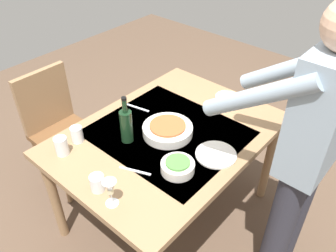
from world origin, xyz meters
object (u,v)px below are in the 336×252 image
wine_glass_left (110,189)px  side_bowl_salad (178,166)px  dining_table (168,142)px  dinner_plate_near (216,155)px  wine_bottle (126,125)px  water_cup_near_right (77,134)px  water_cup_near_left (97,183)px  person_server (306,150)px  water_cup_far_left (61,146)px  chair_near (57,123)px  side_bowl_bread (227,99)px  serving_bowl_pasta (168,129)px

wine_glass_left → side_bowl_salad: bearing=166.2°
dining_table → dinner_plate_near: (-0.02, 0.34, 0.08)m
wine_bottle → water_cup_near_right: 0.30m
water_cup_near_left → dining_table: bearing=-176.3°
water_cup_near_left → dinner_plate_near: water_cup_near_left is taller
person_server → wine_glass_left: person_server is taller
water_cup_far_left → dinner_plate_near: 0.86m
chair_near → dinner_plate_near: chair_near is taller
water_cup_far_left → side_bowl_bread: bearing=158.5°
wine_bottle → wine_glass_left: 0.48m
person_server → serving_bowl_pasta: 0.79m
water_cup_near_left → water_cup_far_left: 0.36m
water_cup_far_left → dinner_plate_near: bearing=130.0°
water_cup_near_left → water_cup_far_left: water_cup_far_left is taller
water_cup_near_left → water_cup_far_left: bearing=-96.8°
wine_bottle → dinner_plate_near: 0.53m
serving_bowl_pasta → dinner_plate_near: (-0.03, 0.33, -0.03)m
water_cup_near_right → side_bowl_bread: bearing=154.5°
side_bowl_salad → wine_bottle: bearing=-90.4°
wine_glass_left → side_bowl_bread: size_ratio=0.94×
wine_bottle → side_bowl_bread: (-0.71, 0.22, -0.08)m
water_cup_near_left → serving_bowl_pasta: water_cup_near_left is taller
person_server → water_cup_near_left: person_server is taller
water_cup_far_left → side_bowl_bread: size_ratio=0.68×
dinner_plate_near → chair_near: bearing=-77.8°
chair_near → water_cup_far_left: size_ratio=8.31×
water_cup_near_right → serving_bowl_pasta: size_ratio=0.33×
water_cup_near_right → side_bowl_bread: size_ratio=0.61×
person_server → water_cup_near_right: size_ratio=17.21×
side_bowl_salad → side_bowl_bread: same height
chair_near → side_bowl_salad: size_ratio=5.06×
water_cup_near_left → person_server: bearing=134.2°
wine_bottle → chair_near: bearing=-87.6°
chair_near → serving_bowl_pasta: chair_near is taller
dining_table → water_cup_far_left: 0.63m
water_cup_near_left → water_cup_near_right: size_ratio=0.90×
side_bowl_salad → dinner_plate_near: bearing=160.3°
water_cup_near_left → water_cup_near_right: water_cup_near_right is taller
side_bowl_bread → person_server: bearing=60.8°
dinner_plate_near → wine_bottle: bearing=-63.9°
water_cup_far_left → side_bowl_salad: (-0.32, 0.57, -0.02)m
dining_table → chair_near: 0.92m
dining_table → serving_bowl_pasta: bearing=31.4°
wine_glass_left → water_cup_far_left: wine_glass_left is taller
side_bowl_salad → dinner_plate_near: 0.25m
chair_near → water_cup_near_right: (0.17, 0.53, 0.27)m
person_server → water_cup_near_right: bearing=-64.1°
dinner_plate_near → water_cup_far_left: bearing=-50.0°
side_bowl_salad → person_server: bearing=124.0°
dining_table → water_cup_near_right: water_cup_near_right is taller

